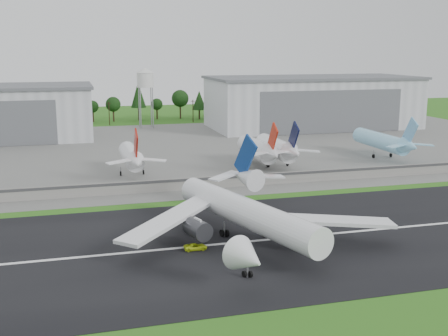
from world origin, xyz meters
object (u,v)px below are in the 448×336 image
object	(u,v)px
parked_jet_red_b	(260,150)
parked_jet_skyblue	(385,142)
main_airliner	(246,220)
ground_vehicle	(195,247)
parked_jet_red_a	(132,157)
parked_jet_navy	(279,149)

from	to	relation	value
parked_jet_red_b	parked_jet_skyblue	size ratio (longest dim) A/B	0.84
main_airliner	parked_jet_skyblue	distance (m)	103.57
ground_vehicle	parked_jet_skyblue	distance (m)	112.63
parked_jet_red_a	parked_jet_skyblue	size ratio (longest dim) A/B	0.84
main_airliner	parked_jet_red_b	distance (m)	71.83
parked_jet_red_a	parked_jet_red_b	xyz separation A→B (m)	(41.12, 0.04, 0.25)
ground_vehicle	parked_jet_navy	size ratio (longest dim) A/B	0.15
parked_jet_red_a	parked_jet_navy	bearing A→B (deg)	0.07
parked_jet_red_b	ground_vehicle	bearing A→B (deg)	-118.14
main_airliner	parked_jet_red_b	world-z (taller)	main_airliner
ground_vehicle	parked_jet_skyblue	bearing A→B (deg)	-49.28
ground_vehicle	parked_jet_red_b	distance (m)	77.83
parked_jet_navy	main_airliner	bearing A→B (deg)	-115.93
main_airliner	parked_jet_skyblue	xyz separation A→B (m)	(74.46, 71.98, 1.25)
parked_jet_red_b	main_airliner	bearing A→B (deg)	-111.10
ground_vehicle	parked_jet_navy	distance (m)	81.24
main_airliner	parked_jet_navy	xyz separation A→B (m)	(32.58, 67.01, 1.53)
ground_vehicle	parked_jet_navy	bearing A→B (deg)	-32.36
ground_vehicle	parked_jet_navy	world-z (taller)	parked_jet_navy
ground_vehicle	parked_jet_skyblue	world-z (taller)	parked_jet_skyblue
parked_jet_skyblue	parked_jet_navy	bearing A→B (deg)	-173.23
parked_jet_red_b	parked_jet_skyblue	distance (m)	48.86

